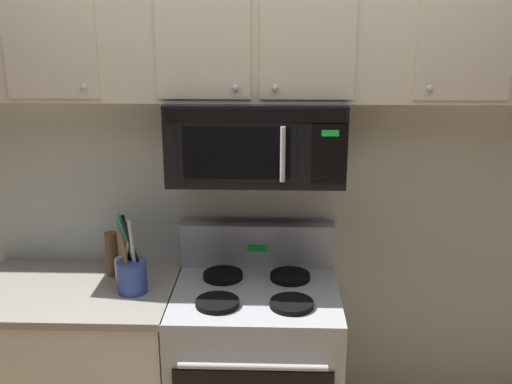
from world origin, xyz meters
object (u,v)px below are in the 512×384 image
object	(u,v)px
over_range_microwave	(256,140)
utensil_crock_blue	(132,272)
stove_range	(256,374)
pepper_mill	(112,254)
salt_shaker	(120,269)

from	to	relation	value
over_range_microwave	utensil_crock_blue	bearing A→B (deg)	-165.96
over_range_microwave	utensil_crock_blue	size ratio (longest dim) A/B	2.08
stove_range	pepper_mill	bearing A→B (deg)	167.32
salt_shaker	over_range_microwave	bearing A→B (deg)	2.16
pepper_mill	over_range_microwave	bearing A→B (deg)	-3.25
stove_range	salt_shaker	size ratio (longest dim) A/B	9.86
stove_range	utensil_crock_blue	distance (m)	0.77
over_range_microwave	pepper_mill	bearing A→B (deg)	176.75
stove_range	pepper_mill	xyz separation A→B (m)	(-0.69, 0.16, 0.54)
stove_range	utensil_crock_blue	size ratio (longest dim) A/B	3.06
stove_range	over_range_microwave	distance (m)	1.11
utensil_crock_blue	pepper_mill	distance (m)	0.22
stove_range	over_range_microwave	bearing A→B (deg)	90.14
over_range_microwave	stove_range	bearing A→B (deg)	-89.86
pepper_mill	salt_shaker	bearing A→B (deg)	-50.01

